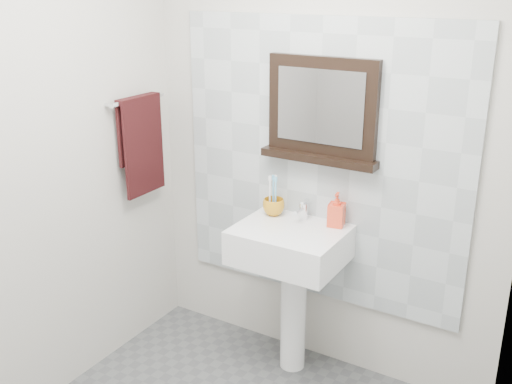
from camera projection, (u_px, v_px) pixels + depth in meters
back_wall at (320, 145)px, 3.10m from camera, size 2.00×0.01×2.50m
left_wall at (15, 170)px, 2.70m from camera, size 0.01×2.20×2.50m
right_wall at (472, 277)px, 1.73m from camera, size 0.01×2.20×2.50m
splashback at (319, 164)px, 3.12m from camera, size 1.60×0.02×1.50m
pedestal_sink at (291, 260)px, 3.13m from camera, size 0.55×0.44×0.96m
toothbrush_cup at (274, 207)px, 3.22m from camera, size 0.15×0.15×0.09m
toothbrushes at (274, 193)px, 3.20m from camera, size 0.05×0.04×0.21m
soap_dispenser at (337, 210)px, 3.06m from camera, size 0.09×0.10×0.18m
framed_mirror at (322, 113)px, 3.00m from camera, size 0.62×0.11×0.53m
towel_bar at (137, 100)px, 3.24m from camera, size 0.07×0.40×0.03m
hand_towel at (141, 138)px, 3.30m from camera, size 0.06×0.30×0.55m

